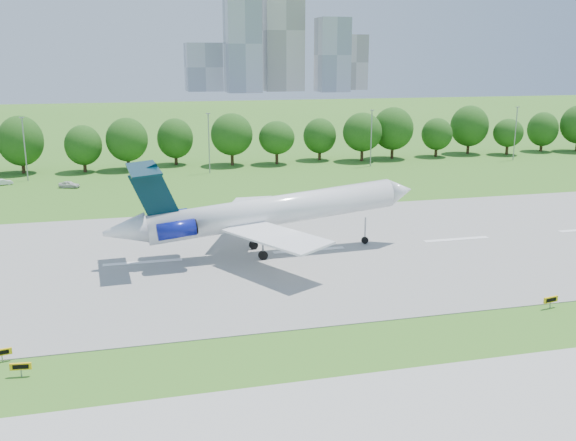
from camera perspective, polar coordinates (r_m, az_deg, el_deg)
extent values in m
plane|color=#30691B|center=(53.02, -12.01, -11.93)|extent=(600.00, 600.00, 0.00)
cube|color=gray|center=(76.27, -12.78, -3.68)|extent=(400.00, 45.00, 0.08)
cylinder|color=#382314|center=(142.60, -21.64, 4.74)|extent=(0.70, 0.70, 3.60)
sphere|color=#113F0F|center=(142.00, -21.81, 6.49)|extent=(8.40, 8.40, 8.40)
cylinder|color=#382314|center=(142.80, -5.49, 5.70)|extent=(0.70, 0.70, 3.60)
sphere|color=#113F0F|center=(142.21, -5.53, 7.45)|extent=(8.40, 8.40, 8.40)
cylinder|color=#382314|center=(153.78, 9.50, 6.19)|extent=(0.70, 0.70, 3.60)
sphere|color=#113F0F|center=(153.23, 9.57, 7.82)|extent=(8.40, 8.40, 8.40)
cylinder|color=#382314|center=(173.52, 21.80, 6.28)|extent=(0.70, 0.70, 3.60)
sphere|color=#113F0F|center=(173.03, 21.93, 7.72)|extent=(8.40, 8.40, 8.40)
cylinder|color=gray|center=(132.20, -22.34, 5.83)|extent=(0.24, 0.24, 12.00)
cube|color=gray|center=(131.55, -22.60, 8.45)|extent=(0.90, 0.25, 0.18)
cylinder|color=gray|center=(131.73, -7.04, 6.77)|extent=(0.24, 0.24, 12.00)
cube|color=gray|center=(131.08, -7.12, 9.41)|extent=(0.90, 0.25, 0.18)
cylinder|color=gray|center=(140.28, 7.40, 7.22)|extent=(0.24, 0.24, 12.00)
cube|color=gray|center=(139.67, 7.49, 9.70)|extent=(0.90, 0.25, 0.18)
cylinder|color=gray|center=(156.38, 19.55, 7.25)|extent=(0.24, 0.24, 12.00)
cube|color=gray|center=(155.83, 19.73, 9.47)|extent=(0.90, 0.25, 0.18)
cube|color=#B2B2B7|center=(434.37, -4.07, 15.39)|extent=(22.00, 22.00, 62.00)
cube|color=beige|center=(455.41, -0.56, 16.51)|extent=(26.00, 26.00, 80.00)
cube|color=#B2B2B7|center=(443.91, 3.96, 14.46)|extent=(20.00, 20.00, 48.00)
cube|color=beige|center=(474.98, 5.72, 13.82)|extent=(18.00, 18.00, 38.00)
cube|color=#B2B2B7|center=(455.77, -7.53, 13.37)|extent=(24.00, 24.00, 32.00)
cylinder|color=white|center=(76.58, -1.26, 0.88)|extent=(30.40, 5.49, 5.94)
cone|color=white|center=(82.44, 9.89, 2.60)|extent=(3.70, 3.73, 3.75)
cone|color=white|center=(73.97, -14.31, -0.88)|extent=(5.30, 3.83, 3.88)
cube|color=white|center=(69.88, -1.04, -1.42)|extent=(10.66, 13.82, 0.66)
cube|color=white|center=(82.98, -3.83, 1.09)|extent=(9.39, 13.95, 0.66)
cube|color=#04242F|center=(73.29, -11.85, 2.37)|extent=(5.48, 0.86, 6.86)
cube|color=#04242F|center=(72.68, -12.75, 4.49)|extent=(3.83, 9.71, 0.48)
cylinder|color=navy|center=(71.85, -9.89, -0.81)|extent=(4.46, 2.18, 2.24)
cylinder|color=navy|center=(76.85, -10.44, 0.17)|extent=(4.46, 2.18, 2.24)
cylinder|color=gray|center=(81.50, 6.88, -0.74)|extent=(0.20, 0.20, 2.98)
cylinder|color=black|center=(81.90, 6.85, -1.75)|extent=(0.92, 0.36, 0.90)
cylinder|color=gray|center=(74.84, -2.24, -2.02)|extent=(0.24, 0.24, 2.98)
cylinder|color=black|center=(75.28, -2.23, -3.11)|extent=(1.13, 0.52, 1.10)
cylinder|color=gray|center=(78.94, -3.10, -1.16)|extent=(0.24, 0.24, 2.98)
cylinder|color=black|center=(79.35, -3.09, -2.20)|extent=(1.13, 0.52, 1.10)
cube|color=gray|center=(53.07, -22.63, -12.35)|extent=(0.11, 0.11, 0.68)
cube|color=yellow|center=(52.86, -22.68, -11.87)|extent=(1.57, 0.35, 0.54)
cube|color=black|center=(52.77, -22.71, -11.93)|extent=(1.17, 0.15, 0.34)
cube|color=gray|center=(55.98, -24.06, -11.09)|extent=(0.11, 0.11, 0.67)
cube|color=yellow|center=(55.79, -24.12, -10.64)|extent=(1.54, 0.45, 0.53)
cube|color=black|center=(55.69, -24.11, -10.68)|extent=(1.13, 0.23, 0.34)
cube|color=gray|center=(66.24, 22.28, -6.93)|extent=(0.12, 0.12, 0.72)
cube|color=yellow|center=(66.07, 22.32, -6.52)|extent=(1.64, 0.46, 0.56)
cube|color=black|center=(65.99, 22.39, -6.55)|extent=(1.21, 0.23, 0.36)
imported|color=silver|center=(130.39, -24.02, 3.13)|extent=(3.60, 2.45, 1.12)
imported|color=silver|center=(123.27, -18.87, 3.05)|extent=(3.98, 2.68, 1.26)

